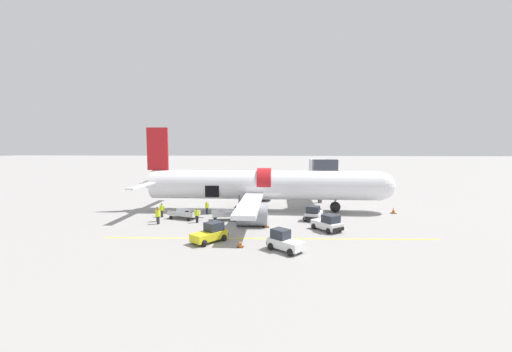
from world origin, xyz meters
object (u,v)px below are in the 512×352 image
object	(u,v)px
baggage_tug_mid	(314,214)
baggage_tug_spare	(210,234)
baggage_cart_loading	(185,214)
ground_crew_driver	(197,215)
baggage_cart_queued	(225,215)
baggage_tug_lead	(328,224)
ground_crew_loader_a	(207,207)
ground_crew_supervisor	(158,214)
airplane	(261,186)
baggage_tug_rear	(284,242)
ground_crew_loader_b	(162,210)
ground_crew_helper	(158,216)

from	to	relation	value
baggage_tug_mid	baggage_tug_spare	world-z (taller)	baggage_tug_mid
baggage_tug_spare	baggage_cart_loading	distance (m)	9.62
ground_crew_driver	baggage_cart_queued	bearing A→B (deg)	25.28
baggage_tug_lead	baggage_tug_mid	distance (m)	4.39
ground_crew_loader_a	ground_crew_supervisor	world-z (taller)	ground_crew_supervisor
baggage_tug_spare	airplane	bearing A→B (deg)	74.42
baggage_cart_loading	baggage_tug_rear	bearing A→B (deg)	-43.31
baggage_tug_lead	baggage_tug_spare	xyz separation A→B (m)	(-10.54, -4.22, -0.00)
baggage_tug_lead	ground_crew_supervisor	world-z (taller)	ground_crew_supervisor
baggage_tug_spare	ground_crew_supervisor	size ratio (longest dim) A/B	2.02
baggage_tug_lead	ground_crew_loader_b	distance (m)	18.72
ground_crew_driver	ground_crew_loader_a	bearing A→B (deg)	88.12
baggage_tug_spare	ground_crew_driver	xyz separation A→B (m)	(-2.85, 6.55, 0.13)
ground_crew_loader_b	ground_crew_supervisor	world-z (taller)	ground_crew_supervisor
ground_crew_supervisor	ground_crew_helper	bearing A→B (deg)	-66.30
baggage_tug_rear	ground_crew_helper	world-z (taller)	ground_crew_helper
baggage_tug_lead	ground_crew_supervisor	distance (m)	17.97
baggage_tug_rear	ground_crew_loader_b	size ratio (longest dim) A/B	1.88
baggage_tug_mid	baggage_cart_loading	xyz separation A→B (m)	(-14.37, -0.13, -0.25)
airplane	ground_crew_loader_b	world-z (taller)	airplane
baggage_cart_queued	ground_crew_loader_a	bearing A→B (deg)	133.39
ground_crew_loader_a	ground_crew_loader_b	size ratio (longest dim) A/B	1.02
baggage_tug_rear	baggage_tug_spare	bearing A→B (deg)	163.11
baggage_cart_queued	ground_crew_helper	bearing A→B (deg)	-161.78
airplane	ground_crew_helper	distance (m)	12.99
baggage_cart_queued	baggage_tug_mid	bearing A→B (deg)	3.78
baggage_tug_mid	baggage_tug_lead	bearing A→B (deg)	-78.57
baggage_cart_loading	ground_crew_loader_b	distance (m)	2.95
ground_crew_driver	ground_crew_helper	size ratio (longest dim) A/B	0.94
baggage_tug_lead	baggage_cart_queued	size ratio (longest dim) A/B	0.88
baggage_cart_queued	ground_crew_supervisor	size ratio (longest dim) A/B	2.32
baggage_tug_rear	baggage_cart_loading	xyz separation A→B (m)	(-10.90, 10.27, -0.23)
baggage_tug_rear	ground_crew_driver	distance (m)	12.37
baggage_tug_lead	baggage_cart_loading	world-z (taller)	baggage_tug_lead
airplane	baggage_cart_loading	world-z (taller)	airplane
ground_crew_loader_a	ground_crew_driver	world-z (taller)	ground_crew_loader_a
baggage_tug_lead	ground_crew_loader_a	size ratio (longest dim) A/B	2.04
baggage_tug_rear	ground_crew_loader_b	distance (m)	17.52
baggage_tug_rear	baggage_tug_spare	world-z (taller)	baggage_tug_rear
airplane	baggage_tug_spare	world-z (taller)	airplane
baggage_cart_loading	ground_crew_helper	world-z (taller)	ground_crew_helper
ground_crew_loader_a	baggage_tug_mid	bearing A→B (deg)	-10.01
baggage_tug_spare	baggage_tug_rear	bearing A→B (deg)	-16.89
ground_crew_loader_b	ground_crew_helper	distance (m)	3.37
airplane	ground_crew_loader_b	distance (m)	12.19
airplane	ground_crew_loader_a	size ratio (longest dim) A/B	19.69
baggage_tug_lead	baggage_tug_mid	world-z (taller)	baggage_tug_mid
baggage_cart_loading	ground_crew_loader_b	bearing A→B (deg)	169.08
airplane	baggage_tug_lead	distance (m)	11.51
airplane	ground_crew_loader_a	world-z (taller)	airplane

